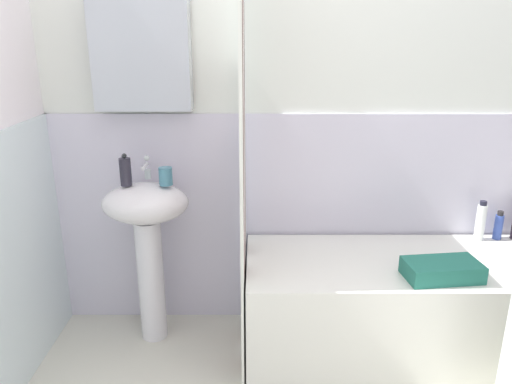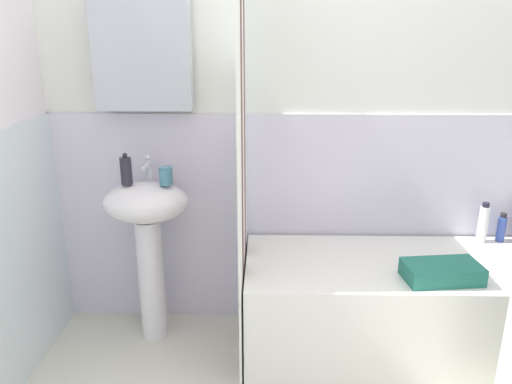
# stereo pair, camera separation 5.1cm
# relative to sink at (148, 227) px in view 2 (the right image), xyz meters

# --- Properties ---
(wall_back_tiled) EXTENTS (3.60, 0.18, 2.40)m
(wall_back_tiled) POSITION_rel_sink_xyz_m (0.94, 0.23, 0.50)
(wall_back_tiled) COLOR white
(wall_back_tiled) RESTS_ON ground_plane
(sink) EXTENTS (0.44, 0.34, 0.88)m
(sink) POSITION_rel_sink_xyz_m (0.00, 0.00, 0.00)
(sink) COLOR white
(sink) RESTS_ON ground_plane
(faucet) EXTENTS (0.03, 0.12, 0.12)m
(faucet) POSITION_rel_sink_xyz_m (0.00, 0.08, 0.30)
(faucet) COLOR silver
(faucet) RESTS_ON sink
(soap_dispenser) EXTENTS (0.06, 0.06, 0.16)m
(soap_dispenser) POSITION_rel_sink_xyz_m (-0.08, -0.02, 0.31)
(soap_dispenser) COLOR #282632
(soap_dispenser) RESTS_ON sink
(toothbrush_cup) EXTENTS (0.07, 0.07, 0.09)m
(toothbrush_cup) POSITION_rel_sink_xyz_m (0.11, -0.01, 0.28)
(toothbrush_cup) COLOR teal
(toothbrush_cup) RESTS_ON sink
(bathtub) EXTENTS (1.57, 0.65, 0.52)m
(bathtub) POSITION_rel_sink_xyz_m (1.30, -0.14, -0.38)
(bathtub) COLOR white
(bathtub) RESTS_ON ground_plane
(shower_curtain) EXTENTS (0.01, 0.65, 2.00)m
(shower_curtain) POSITION_rel_sink_xyz_m (0.50, -0.14, 0.36)
(shower_curtain) COLOR white
(shower_curtain) RESTS_ON ground_plane
(conditioner_bottle) EXTENTS (0.05, 0.05, 0.16)m
(conditioner_bottle) POSITION_rel_sink_xyz_m (1.89, 0.13, -0.04)
(conditioner_bottle) COLOR #344CA3
(conditioner_bottle) RESTS_ON bathtub
(shampoo_bottle) EXTENTS (0.05, 0.05, 0.22)m
(shampoo_bottle) POSITION_rel_sink_xyz_m (1.78, 0.12, -0.01)
(shampoo_bottle) COLOR white
(shampoo_bottle) RESTS_ON bathtub
(towel_folded) EXTENTS (0.36, 0.22, 0.08)m
(towel_folded) POSITION_rel_sink_xyz_m (1.42, -0.32, -0.08)
(towel_folded) COLOR #267161
(towel_folded) RESTS_ON bathtub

